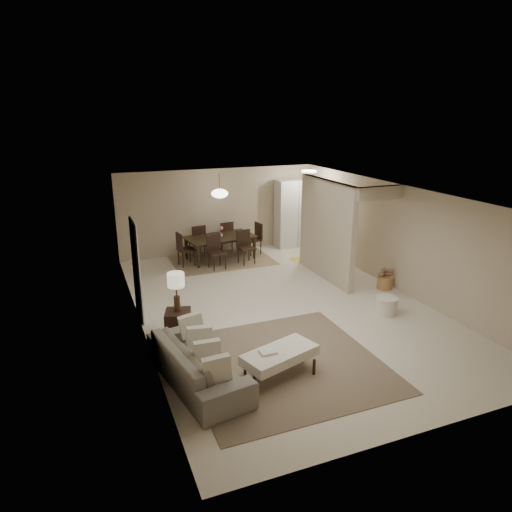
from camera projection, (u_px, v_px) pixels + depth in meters
name	position (u px, v px, depth m)	size (l,w,h in m)	color
floor	(281.00, 305.00, 10.06)	(9.00, 9.00, 0.00)	beige
ceiling	(283.00, 193.00, 9.30)	(9.00, 9.00, 0.00)	white
back_wall	(219.00, 211.00, 13.67)	(6.00, 6.00, 0.00)	#BFAF91
left_wall	(138.00, 268.00, 8.63)	(9.00, 9.00, 0.00)	#BFAF91
right_wall	(397.00, 238.00, 10.73)	(9.00, 9.00, 0.00)	#BFAF91
partition	(326.00, 230.00, 11.42)	(0.15, 2.50, 2.50)	#BFAF91
doorway	(136.00, 270.00, 9.25)	(0.04, 0.90, 2.04)	black
pantry_cabinet	(295.00, 213.00, 14.24)	(1.20, 0.55, 2.10)	silver
flush_light	(309.00, 171.00, 12.96)	(0.44, 0.44, 0.05)	white
living_rug	(283.00, 363.00, 7.75)	(3.20, 3.20, 0.01)	brown
sofa	(197.00, 363.00, 7.13)	(0.88, 2.25, 0.66)	slate
ottoman_bench	(280.00, 355.00, 7.30)	(1.36, 0.92, 0.45)	beige
side_table	(178.00, 324.00, 8.63)	(0.46, 0.46, 0.51)	black
table_lamp	(176.00, 283.00, 8.38)	(0.32, 0.32, 0.76)	#452D1D
round_pouf	(386.00, 306.00, 9.60)	(0.47, 0.47, 0.37)	beige
wicker_basket	(385.00, 283.00, 10.98)	(0.36, 0.36, 0.31)	#9A6B3D
dining_rug	(221.00, 259.00, 13.19)	(2.80, 2.10, 0.01)	#897454
dining_table	(221.00, 248.00, 13.09)	(1.94, 1.08, 0.68)	black
dining_chairs	(221.00, 244.00, 13.05)	(2.56, 1.99, 0.94)	black
vase	(221.00, 234.00, 12.96)	(0.13, 0.13, 0.13)	white
yellow_mat	(305.00, 259.00, 13.25)	(0.82, 0.50, 0.01)	gold
pendant_light	(220.00, 194.00, 12.61)	(0.46, 0.46, 0.71)	#452D1D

